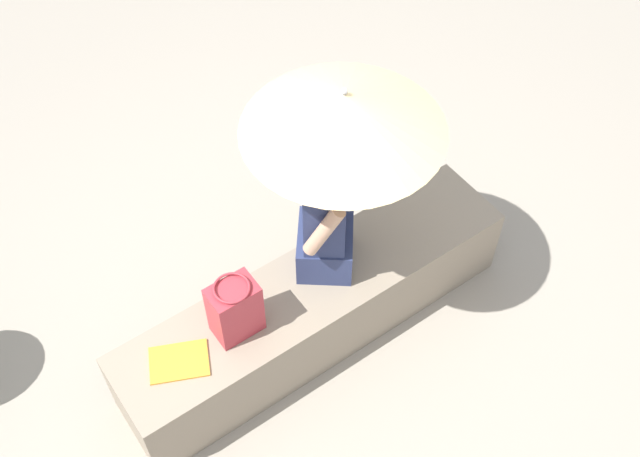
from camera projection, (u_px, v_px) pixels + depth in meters
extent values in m
plane|color=#9E9384|center=(315.00, 330.00, 4.32)|extent=(14.00, 14.00, 0.00)
cube|color=gray|center=(315.00, 308.00, 4.14)|extent=(2.21, 0.49, 0.46)
cube|color=navy|center=(325.00, 246.00, 3.97)|extent=(0.43, 0.44, 0.22)
cube|color=navy|center=(326.00, 201.00, 3.70)|extent=(0.35, 0.38, 0.48)
sphere|color=tan|center=(326.00, 152.00, 3.44)|extent=(0.20, 0.20, 0.20)
cylinder|color=tan|center=(324.00, 231.00, 3.56)|extent=(0.20, 0.18, 0.32)
cylinder|color=tan|center=(327.00, 168.00, 3.81)|extent=(0.20, 0.18, 0.32)
cylinder|color=#B7B7BC|center=(341.00, 183.00, 3.65)|extent=(0.02, 0.02, 1.11)
cone|color=#DBBC7F|center=(344.00, 112.00, 3.30)|extent=(0.93, 0.93, 0.21)
sphere|color=#B7B7BC|center=(344.00, 91.00, 3.20)|extent=(0.03, 0.03, 0.03)
cube|color=#B2333D|center=(235.00, 310.00, 3.66)|extent=(0.23, 0.16, 0.33)
torus|color=#B2333D|center=(232.00, 288.00, 3.52)|extent=(0.17, 0.17, 0.01)
cube|color=gold|center=(179.00, 361.00, 3.67)|extent=(0.34, 0.30, 0.01)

